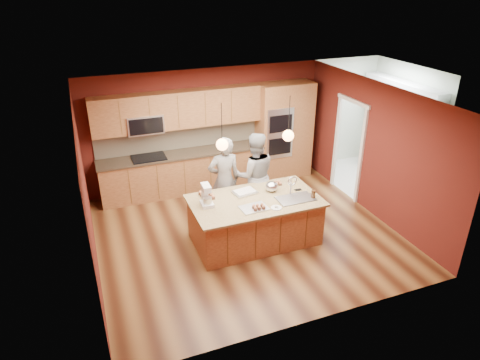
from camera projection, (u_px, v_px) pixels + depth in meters
name	position (u px, v px, depth m)	size (l,w,h in m)	color
floor	(246.00, 233.00, 8.27)	(5.50, 5.50, 0.00)	#402010
ceiling	(247.00, 96.00, 7.11)	(5.50, 5.50, 0.00)	silver
wall_back	(206.00, 128.00, 9.79)	(5.50, 5.50, 0.00)	#511812
wall_front	(317.00, 243.00, 5.59)	(5.50, 5.50, 0.00)	#511812
wall_left	(86.00, 195.00, 6.80)	(5.00, 5.00, 0.00)	#511812
wall_right	(373.00, 149.00, 8.58)	(5.00, 5.00, 0.00)	#511812
cabinet_run	(181.00, 150.00, 9.52)	(3.74, 0.64, 2.30)	brown
oven_column	(284.00, 131.00, 10.22)	(1.30, 0.62, 2.30)	brown
doorway_trim	(348.00, 150.00, 9.38)	(0.08, 1.11, 2.20)	silver
laundry_room	(402.00, 98.00, 9.85)	(2.60, 2.70, 2.70)	silver
pendant_left	(222.00, 144.00, 7.01)	(0.20, 0.20, 0.80)	black
pendant_right	(288.00, 135.00, 7.40)	(0.20, 0.20, 0.80)	black
island	(256.00, 219.00, 7.88)	(2.33, 1.31, 1.24)	brown
person_left	(224.00, 180.00, 8.36)	(0.65, 0.43, 1.78)	black
person_right	(254.00, 175.00, 8.57)	(0.86, 0.67, 1.78)	gray
stand_mixer	(206.00, 197.00, 7.44)	(0.22, 0.30, 0.39)	white
sheet_cake	(245.00, 192.00, 7.92)	(0.47, 0.38, 0.05)	silver
cooling_rack	(254.00, 208.00, 7.40)	(0.47, 0.33, 0.02)	silver
mixing_bowl	(272.00, 187.00, 7.96)	(0.23, 0.23, 0.20)	silver
plate	(276.00, 208.00, 7.41)	(0.19, 0.19, 0.01)	silver
tumbler	(313.00, 194.00, 7.73)	(0.08, 0.08, 0.15)	#3C2613
phone	(298.00, 190.00, 8.04)	(0.13, 0.07, 0.01)	black
cupcakes_left	(207.00, 195.00, 7.78)	(0.25, 0.34, 0.08)	tan
cupcakes_rack	(259.00, 207.00, 7.35)	(0.24, 0.16, 0.07)	tan
cupcakes_right	(278.00, 183.00, 8.23)	(0.16, 0.16, 0.07)	tan
washer	(396.00, 161.00, 10.16)	(0.65, 0.67, 1.04)	white
dryer	(381.00, 150.00, 10.67)	(0.69, 0.71, 1.11)	white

